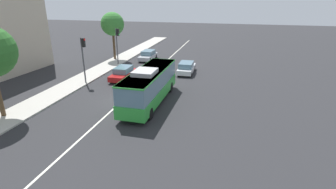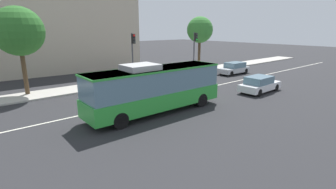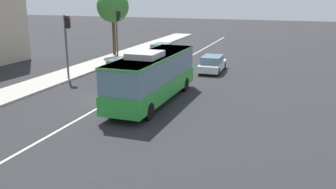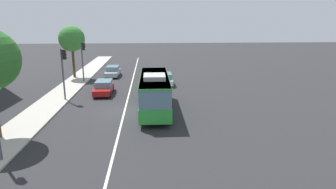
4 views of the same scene
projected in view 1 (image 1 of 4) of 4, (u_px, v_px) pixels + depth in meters
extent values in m
plane|color=#28282B|center=(123.00, 101.00, 24.80)|extent=(160.00, 160.00, 0.00)
cube|color=#B2ADA3|center=(55.00, 94.00, 26.44)|extent=(80.00, 3.06, 0.14)
cube|color=silver|center=(123.00, 101.00, 24.80)|extent=(76.00, 0.16, 0.01)
cube|color=green|center=(150.00, 93.00, 24.02)|extent=(10.03, 2.61, 1.10)
cube|color=slate|center=(150.00, 79.00, 23.55)|extent=(9.83, 2.53, 1.58)
cube|color=green|center=(149.00, 71.00, 23.29)|extent=(9.93, 2.58, 0.12)
cube|color=#B2B2B2|center=(145.00, 72.00, 22.12)|extent=(2.22, 1.82, 0.36)
cylinder|color=black|center=(150.00, 85.00, 27.53)|extent=(1.00, 0.31, 1.00)
cylinder|color=black|center=(170.00, 87.00, 27.01)|extent=(1.00, 0.31, 1.00)
cylinder|color=black|center=(124.00, 111.00, 21.37)|extent=(1.00, 0.31, 1.00)
cylinder|color=black|center=(150.00, 114.00, 20.85)|extent=(1.00, 0.31, 1.00)
cube|color=#B7BABF|center=(148.00, 57.00, 40.62)|extent=(4.53, 1.87, 0.60)
cube|color=slate|center=(148.00, 52.00, 40.63)|extent=(2.54, 1.69, 0.64)
cylinder|color=black|center=(150.00, 60.00, 39.15)|extent=(0.64, 0.23, 0.64)
cylinder|color=black|center=(140.00, 60.00, 39.53)|extent=(0.64, 0.23, 0.64)
cylinder|color=black|center=(156.00, 56.00, 41.86)|extent=(0.64, 0.23, 0.64)
cylinder|color=black|center=(146.00, 56.00, 42.24)|extent=(0.64, 0.23, 0.64)
cube|color=white|center=(186.00, 69.00, 33.69)|extent=(4.53, 1.88, 0.60)
cube|color=slate|center=(186.00, 65.00, 33.24)|extent=(2.55, 1.70, 0.64)
cylinder|color=black|center=(182.00, 67.00, 35.29)|extent=(0.64, 0.23, 0.64)
cylinder|color=black|center=(194.00, 68.00, 34.96)|extent=(0.64, 0.23, 0.64)
cylinder|color=black|center=(178.00, 73.00, 32.56)|extent=(0.64, 0.23, 0.64)
cylinder|color=black|center=(191.00, 74.00, 32.22)|extent=(0.64, 0.23, 0.64)
cube|color=#B21919|center=(123.00, 75.00, 31.12)|extent=(4.51, 1.82, 0.60)
cube|color=slate|center=(123.00, 69.00, 31.13)|extent=(2.53, 1.67, 0.64)
cylinder|color=black|center=(124.00, 81.00, 29.65)|extent=(0.64, 0.22, 0.64)
cylinder|color=black|center=(111.00, 80.00, 30.01)|extent=(0.64, 0.22, 0.64)
cylinder|color=black|center=(134.00, 74.00, 32.38)|extent=(0.64, 0.22, 0.64)
cylinder|color=black|center=(122.00, 73.00, 32.73)|extent=(0.64, 0.22, 0.64)
cylinder|color=#47474C|center=(117.00, 47.00, 37.12)|extent=(0.16, 0.16, 5.20)
cube|color=black|center=(118.00, 32.00, 36.33)|extent=(0.33, 0.29, 0.96)
sphere|color=#2D2D2D|center=(119.00, 30.00, 36.18)|extent=(0.22, 0.22, 0.22)
sphere|color=#2D2D2D|center=(119.00, 32.00, 36.29)|extent=(0.22, 0.22, 0.22)
sphere|color=#1ED838|center=(119.00, 35.00, 36.41)|extent=(0.22, 0.22, 0.22)
cylinder|color=#47474C|center=(83.00, 61.00, 28.91)|extent=(0.16, 0.16, 5.20)
cube|color=black|center=(83.00, 43.00, 28.12)|extent=(0.33, 0.29, 0.96)
sphere|color=red|center=(84.00, 40.00, 27.97)|extent=(0.22, 0.22, 0.22)
sphere|color=#2D2D2D|center=(85.00, 43.00, 28.08)|extent=(0.22, 0.22, 0.22)
sphere|color=#2D2D2D|center=(85.00, 46.00, 28.19)|extent=(0.22, 0.22, 0.22)
cylinder|color=#4C3823|center=(114.00, 46.00, 40.42)|extent=(0.36, 0.36, 4.14)
sphere|color=#387F33|center=(112.00, 24.00, 39.23)|extent=(3.50, 3.50, 3.50)
cube|color=slate|center=(8.00, 47.00, 39.92)|extent=(0.78, 14.82, 1.50)
cube|color=slate|center=(3.00, 24.00, 38.72)|extent=(0.78, 14.82, 1.50)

